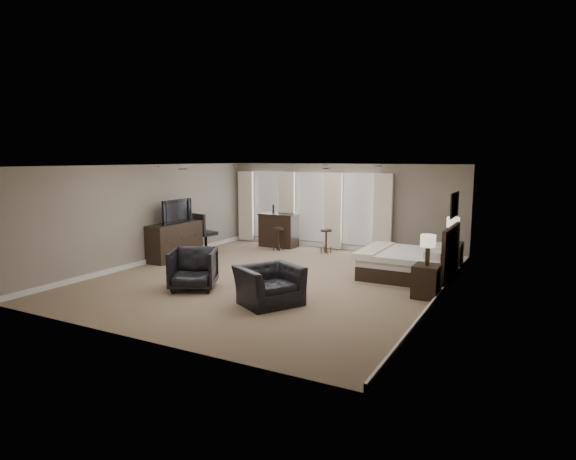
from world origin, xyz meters
The scene contains 16 objects.
room centered at (0.00, 0.00, 1.30)m, with size 7.60×8.60×2.64m.
window_bay centered at (-1.00, 4.11, 1.20)m, with size 5.25×0.20×2.30m.
bed centered at (2.58, 1.61, 0.63)m, with size 1.99×1.90×1.27m, color silver.
nightstand_near centered at (3.47, 0.16, 0.33)m, with size 0.49×0.60×0.66m, color black.
nightstand_far centered at (3.47, 3.06, 0.33)m, with size 0.50×0.61×0.66m, color black.
lamp_near centered at (3.47, 0.16, 0.96)m, with size 0.30×0.30×0.61m, color beige.
lamp_far centered at (3.47, 3.06, 0.98)m, with size 0.31×0.31×0.64m, color beige.
wall_art centered at (3.70, 1.61, 1.75)m, with size 0.04×0.96×0.56m, color slate.
dresser centered at (-3.45, 0.63, 0.50)m, with size 0.56×1.74×1.01m, color black.
tv centered at (-3.45, 0.63, 1.08)m, with size 1.13×0.65×0.15m, color black.
armchair_near centered at (0.92, -1.71, 0.49)m, with size 1.13×0.73×0.99m, color black.
armchair_far centered at (-1.03, -1.57, 0.48)m, with size 0.93×0.87×0.96m, color black.
bar_counter centered at (-1.87, 3.65, 0.53)m, with size 1.21×0.63×1.05m, color black.
bar_stool_left centered at (-1.58, 3.09, 0.35)m, with size 0.33×0.33×0.69m, color black.
bar_stool_right centered at (-0.11, 3.34, 0.35)m, with size 0.33×0.33×0.71m, color black.
desk_chair centered at (-3.37, 1.89, 0.58)m, with size 0.59×0.59×1.16m, color black.
Camera 1 is at (5.44, -9.40, 2.76)m, focal length 30.00 mm.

